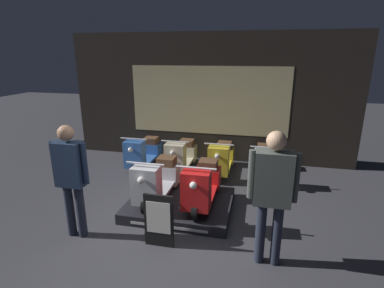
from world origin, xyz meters
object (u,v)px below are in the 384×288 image
scooter_backrow_2 (221,159)px  scooter_backrow_3 (264,162)px  scooter_display_right (202,184)px  scooter_backrow_0 (144,153)px  scooter_backrow_1 (181,156)px  person_right_browsing (272,187)px  scooter_display_left (157,180)px  person_left_browsing (71,173)px  price_sign_board (159,221)px

scooter_backrow_2 → scooter_backrow_3: size_ratio=1.00×
scooter_display_right → scooter_backrow_0: scooter_display_right is taller
scooter_backrow_1 → person_right_browsing: size_ratio=0.84×
scooter_backrow_1 → scooter_backrow_2: same height
scooter_display_left → scooter_backrow_0: size_ratio=1.00×
scooter_backrow_0 → scooter_backrow_1: (0.96, 0.00, 0.00)m
person_right_browsing → scooter_backrow_0: bearing=134.5°
person_left_browsing → price_sign_board: 1.46m
scooter_display_right → scooter_backrow_3: 2.16m
scooter_display_right → scooter_backrow_3: scooter_display_right is taller
scooter_display_right → person_left_browsing: (-1.75, -1.09, 0.49)m
scooter_display_left → scooter_display_right: (0.81, 0.00, 0.00)m
scooter_backrow_3 → person_right_browsing: bearing=-89.2°
scooter_display_right → scooter_backrow_2: bearing=87.3°
scooter_display_left → scooter_backrow_0: 2.14m
scooter_display_left → scooter_display_right: size_ratio=1.00×
scooter_backrow_3 → scooter_display_left: bearing=-134.8°
scooter_backrow_1 → scooter_backrow_3: same height
scooter_display_right → price_sign_board: bearing=-111.6°
scooter_backrow_2 → person_right_browsing: 3.22m
scooter_display_right → person_left_browsing: person_left_browsing is taller
person_left_browsing → person_right_browsing: person_right_browsing is taller
scooter_display_left → scooter_backrow_3: scooter_display_left is taller
scooter_backrow_1 → scooter_backrow_2: size_ratio=1.00×
person_left_browsing → price_sign_board: (1.32, 0.02, -0.62)m
scooter_backrow_3 → price_sign_board: bearing=-116.5°
scooter_backrow_0 → person_right_browsing: (2.92, -2.97, 0.74)m
scooter_backrow_0 → scooter_backrow_2: 1.92m
scooter_backrow_1 → price_sign_board: bearing=-81.4°
scooter_backrow_0 → scooter_display_right: bearing=-45.7°
scooter_backrow_3 → price_sign_board: (-1.47, -2.95, 0.06)m
scooter_backrow_3 → person_left_browsing: (-2.79, -2.97, 0.67)m
scooter_backrow_0 → scooter_backrow_3: (2.88, 0.00, 0.00)m
scooter_display_left → scooter_backrow_0: scooter_display_left is taller
scooter_display_left → person_left_browsing: 1.52m
scooter_display_right → scooter_backrow_0: size_ratio=1.00×
scooter_display_right → scooter_backrow_0: (-1.83, 1.87, -0.18)m
scooter_display_left → person_left_browsing: (-0.93, -1.09, 0.49)m
scooter_display_left → person_left_browsing: person_left_browsing is taller
scooter_display_left → scooter_backrow_1: size_ratio=1.00×
scooter_display_right → scooter_backrow_3: bearing=60.8°
person_right_browsing → price_sign_board: 1.66m
scooter_display_left → scooter_backrow_0: bearing=118.5°
scooter_display_left → price_sign_board: bearing=-70.1°
person_left_browsing → price_sign_board: person_left_browsing is taller
scooter_backrow_2 → price_sign_board: (-0.51, -2.95, 0.06)m
scooter_display_left → scooter_backrow_1: (-0.06, 1.87, -0.18)m
scooter_display_left → person_right_browsing: 2.27m
scooter_display_right → person_left_browsing: bearing=-147.9°
scooter_backrow_0 → person_left_browsing: bearing=-88.4°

